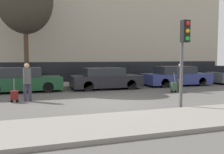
{
  "coord_description": "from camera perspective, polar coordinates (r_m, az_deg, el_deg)",
  "views": [
    {
      "loc": [
        -3.21,
        -10.26,
        1.95
      ],
      "look_at": [
        0.86,
        1.8,
        0.95
      ],
      "focal_mm": 40.0,
      "sensor_mm": 36.0,
      "label": 1
    }
  ],
  "objects": [
    {
      "name": "bare_tree_near_crossing",
      "position": [
        16.94,
        -19.28,
        16.31
      ],
      "size": [
        3.44,
        3.44,
        7.49
      ],
      "color": "#4C3826",
      "rests_on": "sidewalk_far"
    },
    {
      "name": "pedestrian_right",
      "position": [
        14.67,
        15.32,
        0.27
      ],
      "size": [
        0.34,
        0.34,
        1.61
      ],
      "rotation": [
        0.0,
        0.0,
        0.32
      ],
      "color": "#4C4233",
      "rests_on": "ground_plane"
    },
    {
      "name": "building_facade",
      "position": [
        21.59,
        -10.14,
        13.36
      ],
      "size": [
        28.0,
        3.31,
        10.63
      ],
      "color": "#B7AD99",
      "rests_on": "ground_plane"
    },
    {
      "name": "sidewalk_far",
      "position": [
        17.66,
        -8.06,
        -1.7
      ],
      "size": [
        28.0,
        3.0,
        0.12
      ],
      "color": "gray",
      "rests_on": "ground_plane"
    },
    {
      "name": "parked_bicycle",
      "position": [
        18.39,
        3.44,
        -0.07
      ],
      "size": [
        1.77,
        0.06,
        0.96
      ],
      "color": "black",
      "rests_on": "sidewalk_far"
    },
    {
      "name": "parked_car_1",
      "position": [
        15.5,
        -1.52,
        -0.42
      ],
      "size": [
        4.29,
        1.9,
        1.31
      ],
      "color": "black",
      "rests_on": "ground_plane"
    },
    {
      "name": "parked_car_0",
      "position": [
        15.07,
        -19.98,
        -0.73
      ],
      "size": [
        4.36,
        1.9,
        1.38
      ],
      "color": "#194728",
      "rests_on": "ground_plane"
    },
    {
      "name": "pedestrian_left",
      "position": [
        11.62,
        -18.81,
        -0.63
      ],
      "size": [
        0.35,
        0.34,
        1.69
      ],
      "rotation": [
        0.0,
        0.0,
        0.15
      ],
      "color": "#383347",
      "rests_on": "ground_plane"
    },
    {
      "name": "traffic_light",
      "position": [
        9.6,
        16.09,
        6.81
      ],
      "size": [
        0.28,
        0.47,
        3.3
      ],
      "color": "#515154",
      "rests_on": "ground_plane"
    },
    {
      "name": "trolley_right",
      "position": [
        14.29,
        13.92,
        -2.12
      ],
      "size": [
        0.34,
        0.29,
        1.1
      ],
      "color": "#335138",
      "rests_on": "ground_plane"
    },
    {
      "name": "ground_plane",
      "position": [
        10.92,
        -1.25,
        -5.79
      ],
      "size": [
        80.0,
        80.0,
        0.0
      ],
      "primitive_type": "plane",
      "color": "#565451"
    },
    {
      "name": "parked_car_2",
      "position": [
        17.85,
        14.48,
        0.13
      ],
      "size": [
        4.64,
        1.85,
        1.35
      ],
      "color": "navy",
      "rests_on": "ground_plane"
    },
    {
      "name": "trolley_left",
      "position": [
        11.63,
        -21.42,
        -3.92
      ],
      "size": [
        0.34,
        0.29,
        1.05
      ],
      "color": "maroon",
      "rests_on": "ground_plane"
    },
    {
      "name": "sidewalk_near",
      "position": [
        7.5,
        7.49,
        -10.14
      ],
      "size": [
        28.0,
        2.5,
        0.12
      ],
      "color": "gray",
      "rests_on": "ground_plane"
    }
  ]
}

